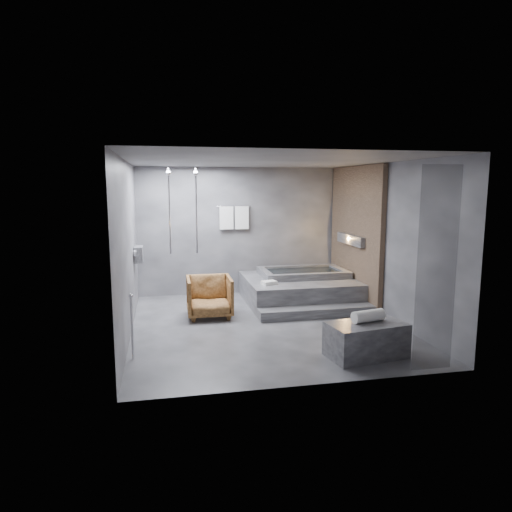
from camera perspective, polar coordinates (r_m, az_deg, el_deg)
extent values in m
plane|color=#2F2F31|center=(8.04, 1.10, -8.55)|extent=(5.00, 5.00, 0.00)
cube|color=#4E4E51|center=(7.69, 1.16, 11.80)|extent=(4.50, 5.00, 0.04)
cube|color=#39393E|center=(10.18, -1.98, 3.15)|extent=(4.50, 0.04, 2.80)
cube|color=#39393E|center=(5.36, 7.03, -1.95)|extent=(4.50, 0.04, 2.80)
cube|color=#39393E|center=(7.57, -15.73, 0.91)|extent=(0.04, 5.00, 2.80)
cube|color=#39393E|center=(8.52, 16.07, 1.73)|extent=(0.04, 5.00, 2.80)
cube|color=#9F7C5D|center=(9.61, 12.31, 2.63)|extent=(0.10, 2.40, 2.78)
cube|color=#FF9938|center=(9.59, 11.85, 2.03)|extent=(0.14, 1.20, 0.20)
cube|color=gray|center=(8.99, -14.46, 0.22)|extent=(0.16, 0.42, 0.30)
imported|color=beige|center=(8.90, -14.42, -0.16)|extent=(0.08, 0.08, 0.21)
imported|color=beige|center=(9.10, -14.35, -0.15)|extent=(0.07, 0.07, 0.15)
cylinder|color=silver|center=(9.57, -7.48, 5.73)|extent=(0.04, 0.04, 1.80)
cylinder|color=silver|center=(9.55, -10.79, 5.65)|extent=(0.04, 0.04, 1.80)
cylinder|color=silver|center=(10.05, -2.78, 6.22)|extent=(0.75, 0.02, 0.02)
cube|color=white|center=(10.02, -3.72, 4.77)|extent=(0.30, 0.06, 0.50)
cube|color=white|center=(10.08, -1.80, 4.81)|extent=(0.30, 0.06, 0.50)
cylinder|color=silver|center=(6.59, -15.23, -8.67)|extent=(0.04, 0.04, 0.90)
cube|color=black|center=(6.13, 21.65, -1.63)|extent=(0.55, 0.01, 2.60)
cube|color=#343436|center=(9.59, 5.34, -4.19)|extent=(2.20, 2.00, 0.50)
cube|color=#343436|center=(8.54, 7.64, -6.96)|extent=(2.20, 0.36, 0.18)
cube|color=#333335|center=(6.71, 13.61, -10.14)|extent=(1.16, 0.75, 0.49)
imported|color=#442711|center=(8.45, -5.84, -5.08)|extent=(0.82, 0.84, 0.76)
cylinder|color=white|center=(6.68, 13.85, -7.29)|extent=(0.50, 0.27, 0.17)
cube|color=silver|center=(8.85, 1.66, -3.35)|extent=(0.31, 0.26, 0.07)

